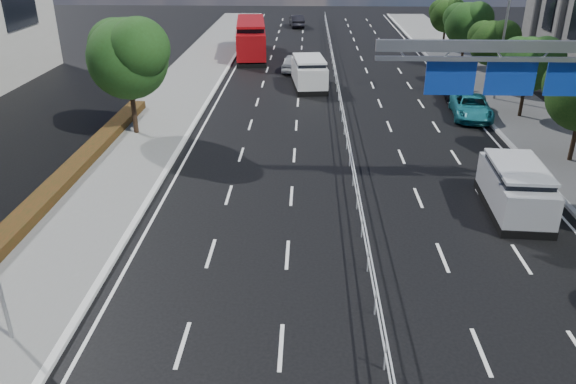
{
  "coord_description": "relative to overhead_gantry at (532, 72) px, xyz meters",
  "views": [
    {
      "loc": [
        -2.16,
        -12.5,
        10.66
      ],
      "look_at": [
        -2.79,
        5.25,
        2.4
      ],
      "focal_mm": 35.0,
      "sensor_mm": 36.0,
      "label": 1
    }
  ],
  "objects": [
    {
      "name": "ground",
      "position": [
        -6.74,
        -10.05,
        -5.61
      ],
      "size": [
        160.0,
        160.0,
        0.0
      ],
      "primitive_type": "plane",
      "color": "black",
      "rests_on": "ground"
    },
    {
      "name": "kerb_near",
      "position": [
        -15.74,
        -10.05,
        -5.54
      ],
      "size": [
        0.25,
        140.0,
        0.15
      ],
      "primitive_type": "cube",
      "color": "silver",
      "rests_on": "ground"
    },
    {
      "name": "median_fence",
      "position": [
        -6.74,
        12.45,
        -5.08
      ],
      "size": [
        0.05,
        85.0,
        1.02
      ],
      "color": "silver",
      "rests_on": "ground"
    },
    {
      "name": "hedge_near",
      "position": [
        -20.04,
        -5.05,
        -5.25
      ],
      "size": [
        1.0,
        36.0,
        0.44
      ],
      "primitive_type": "cube",
      "color": "black",
      "rests_on": "sidewalk_near"
    },
    {
      "name": "overhead_gantry",
      "position": [
        0.0,
        0.0,
        0.0
      ],
      "size": [
        10.24,
        0.38,
        7.45
      ],
      "color": "gray",
      "rests_on": "ground"
    },
    {
      "name": "streetlight_far",
      "position": [
        3.76,
        15.95,
        -0.4
      ],
      "size": [
        2.78,
        2.4,
        9.0
      ],
      "color": "gray",
      "rests_on": "ground"
    },
    {
      "name": "near_tree_back",
      "position": [
        -18.68,
        7.92,
        -1.0
      ],
      "size": [
        4.84,
        4.51,
        6.69
      ],
      "color": "black",
      "rests_on": "ground"
    },
    {
      "name": "far_tree_e",
      "position": [
        4.51,
        11.93,
        -2.05
      ],
      "size": [
        3.63,
        3.38,
        5.13
      ],
      "color": "black",
      "rests_on": "ground"
    },
    {
      "name": "far_tree_f",
      "position": [
        4.5,
        19.43,
        -2.12
      ],
      "size": [
        3.52,
        3.28,
        5.02
      ],
      "color": "black",
      "rests_on": "ground"
    },
    {
      "name": "far_tree_g",
      "position": [
        4.51,
        26.92,
        -1.85
      ],
      "size": [
        3.96,
        3.69,
        5.45
      ],
      "color": "black",
      "rests_on": "ground"
    },
    {
      "name": "far_tree_h",
      "position": [
        4.5,
        34.43,
        -2.18
      ],
      "size": [
        3.41,
        3.18,
        4.91
      ],
      "color": "black",
      "rests_on": "ground"
    },
    {
      "name": "white_minivan",
      "position": [
        -8.8,
        19.05,
        -4.51
      ],
      "size": [
        2.83,
        5.38,
        2.24
      ],
      "rotation": [
        0.0,
        0.0,
        0.12
      ],
      "color": "black",
      "rests_on": "ground"
    },
    {
      "name": "red_bus",
      "position": [
        -14.24,
        30.82,
        -3.91
      ],
      "size": [
        3.64,
        11.1,
        3.26
      ],
      "rotation": [
        0.0,
        0.0,
        0.1
      ],
      "color": "black",
      "rests_on": "ground"
    },
    {
      "name": "near_car_silver",
      "position": [
        -10.11,
        24.56,
        -4.9
      ],
      "size": [
        2.12,
        4.32,
        1.42
      ],
      "primitive_type": "imported",
      "rotation": [
        0.0,
        0.0,
        3.03
      ],
      "color": "#AAACB2",
      "rests_on": "ground"
    },
    {
      "name": "near_car_dark",
      "position": [
        -10.34,
        48.68,
        -4.89
      ],
      "size": [
        2.07,
        4.49,
        1.43
      ],
      "primitive_type": "imported",
      "rotation": [
        0.0,
        0.0,
        3.28
      ],
      "color": "black",
      "rests_on": "ground"
    },
    {
      "name": "silver_minivan",
      "position": [
        -0.24,
        -1.17,
        -4.59
      ],
      "size": [
        2.39,
        5.07,
        2.06
      ],
      "rotation": [
        0.0,
        0.0,
        -0.06
      ],
      "color": "black",
      "rests_on": "ground"
    },
    {
      "name": "parked_car_teal",
      "position": [
        1.4,
        11.95,
        -4.92
      ],
      "size": [
        2.81,
        5.14,
        1.36
      ],
      "primitive_type": "imported",
      "rotation": [
        0.0,
        0.0,
        -0.11
      ],
      "color": "#1C7582",
      "rests_on": "ground"
    },
    {
      "name": "parked_car_dark",
      "position": [
        1.56,
        16.52,
        -4.94
      ],
      "size": [
        2.16,
        4.72,
        1.34
      ],
      "primitive_type": "imported",
      "rotation": [
        0.0,
        0.0,
        -0.06
      ],
      "color": "black",
      "rests_on": "ground"
    }
  ]
}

